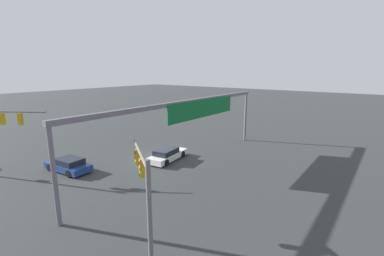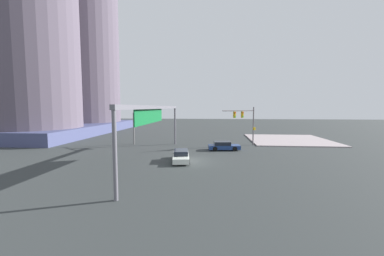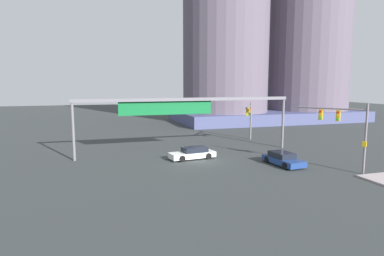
{
  "view_description": "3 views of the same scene",
  "coord_description": "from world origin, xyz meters",
  "px_view_note": "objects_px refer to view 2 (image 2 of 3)",
  "views": [
    {
      "loc": [
        18.3,
        17.99,
        8.81
      ],
      "look_at": [
        -1.53,
        2.98,
        3.32
      ],
      "focal_mm": 24.98,
      "sensor_mm": 36.0,
      "label": 1
    },
    {
      "loc": [
        -26.28,
        -2.69,
        5.99
      ],
      "look_at": [
        1.91,
        -0.14,
        3.53
      ],
      "focal_mm": 22.35,
      "sensor_mm": 36.0,
      "label": 2
    },
    {
      "loc": [
        -10.02,
        -30.77,
        7.61
      ],
      "look_at": [
        -0.51,
        0.36,
        3.27
      ],
      "focal_mm": 30.81,
      "sensor_mm": 36.0,
      "label": 3
    }
  ],
  "objects_px": {
    "traffic_signal_opposite_side": "(246,119)",
    "sedan_car_waiting_far": "(223,146)",
    "sedan_car_approaching": "(181,156)",
    "traffic_signal_near_corner": "(139,123)"
  },
  "relations": [
    {
      "from": "traffic_signal_opposite_side",
      "to": "sedan_car_waiting_far",
      "type": "xyz_separation_m",
      "value": [
        -3.84,
        3.49,
        -3.56
      ]
    },
    {
      "from": "traffic_signal_opposite_side",
      "to": "sedan_car_approaching",
      "type": "height_order",
      "value": "traffic_signal_opposite_side"
    },
    {
      "from": "traffic_signal_near_corner",
      "to": "sedan_car_waiting_far",
      "type": "height_order",
      "value": "traffic_signal_near_corner"
    },
    {
      "from": "traffic_signal_near_corner",
      "to": "sedan_car_waiting_far",
      "type": "distance_m",
      "value": 13.69
    },
    {
      "from": "traffic_signal_near_corner",
      "to": "traffic_signal_opposite_side",
      "type": "relative_size",
      "value": 0.85
    },
    {
      "from": "sedan_car_waiting_far",
      "to": "sedan_car_approaching",
      "type": "bearing_deg",
      "value": -129.79
    },
    {
      "from": "sedan_car_waiting_far",
      "to": "traffic_signal_opposite_side",
      "type": "bearing_deg",
      "value": 42.04
    },
    {
      "from": "traffic_signal_opposite_side",
      "to": "sedan_car_approaching",
      "type": "bearing_deg",
      "value": 19.02
    },
    {
      "from": "traffic_signal_near_corner",
      "to": "sedan_car_approaching",
      "type": "height_order",
      "value": "traffic_signal_near_corner"
    },
    {
      "from": "sedan_car_approaching",
      "to": "sedan_car_waiting_far",
      "type": "bearing_deg",
      "value": 138.19
    }
  ]
}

